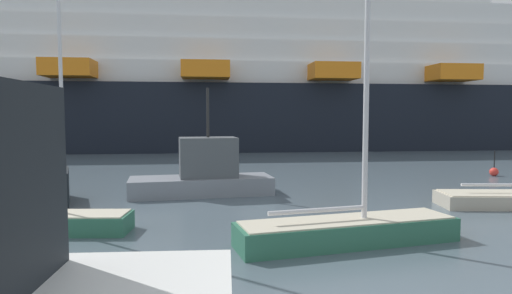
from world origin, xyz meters
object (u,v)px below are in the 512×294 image
(sailboat_3, at_px, (53,220))
(channel_buoy_2, at_px, (494,171))
(cruise_ship, at_px, (93,79))
(channel_buoy_1, at_px, (55,281))
(fishing_boat_1, at_px, (204,174))
(sailboat_0, at_px, (348,227))

(sailboat_3, bearing_deg, channel_buoy_2, 30.83)
(cruise_ship, bearing_deg, channel_buoy_1, -76.88)
(fishing_boat_1, relative_size, cruise_ship, 0.05)
(sailboat_0, bearing_deg, channel_buoy_1, -168.37)
(channel_buoy_2, xyz_separation_m, cruise_ship, (-29.53, 28.40, 7.72))
(sailboat_0, relative_size, sailboat_3, 1.15)
(channel_buoy_2, bearing_deg, sailboat_3, -156.73)
(cruise_ship, bearing_deg, channel_buoy_2, -42.04)
(fishing_boat_1, distance_m, channel_buoy_2, 18.06)
(sailboat_0, xyz_separation_m, channel_buoy_1, (-7.13, -2.58, -0.19))
(sailboat_3, bearing_deg, fishing_boat_1, 58.70)
(sailboat_0, height_order, sailboat_3, sailboat_0)
(fishing_boat_1, relative_size, channel_buoy_1, 4.78)
(channel_buoy_2, bearing_deg, cruise_ship, 136.12)
(channel_buoy_1, distance_m, cruise_ship, 44.63)
(cruise_ship, bearing_deg, fishing_boat_1, -67.87)
(channel_buoy_2, bearing_deg, channel_buoy_1, -144.89)
(channel_buoy_1, xyz_separation_m, cruise_ship, (-8.60, 43.11, 7.69))
(sailboat_3, bearing_deg, cruise_ship, 108.03)
(sailboat_0, distance_m, cruise_ship, 44.12)
(sailboat_0, relative_size, channel_buoy_1, 6.63)
(channel_buoy_1, bearing_deg, channel_buoy_2, 35.11)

